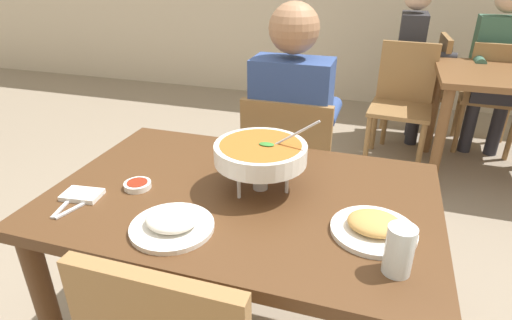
{
  "coord_description": "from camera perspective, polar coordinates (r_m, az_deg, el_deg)",
  "views": [
    {
      "loc": [
        0.4,
        -1.11,
        1.48
      ],
      "look_at": [
        0.0,
        0.15,
        0.83
      ],
      "focal_mm": 29.26,
      "sensor_mm": 36.0,
      "label": 1
    }
  ],
  "objects": [
    {
      "name": "dining_table_main",
      "position": [
        1.44,
        -1.82,
        -8.66
      ],
      "size": [
        1.25,
        0.82,
        0.78
      ],
      "color": "#51331C",
      "rests_on": "ground_plane"
    },
    {
      "name": "rice_plate",
      "position": [
        1.22,
        -11.45,
        -8.47
      ],
      "size": [
        0.24,
        0.24,
        0.06
      ],
      "color": "white",
      "rests_on": "dining_table_main"
    },
    {
      "name": "napkin_folded",
      "position": [
        1.46,
        -22.66,
        -4.42
      ],
      "size": [
        0.13,
        0.09,
        0.02
      ],
      "primitive_type": "cube",
      "rotation": [
        0.0,
        0.0,
        0.12
      ],
      "color": "white",
      "rests_on": "dining_table_main"
    },
    {
      "name": "chair_bg_corner",
      "position": [
        3.41,
        19.43,
        8.17
      ],
      "size": [
        0.48,
        0.48,
        0.9
      ],
      "color": "olive",
      "rests_on": "ground_plane"
    },
    {
      "name": "chair_bg_right",
      "position": [
        3.85,
        22.03,
        9.72
      ],
      "size": [
        0.46,
        0.46,
        0.9
      ],
      "color": "olive",
      "rests_on": "ground_plane"
    },
    {
      "name": "spoon_utensil",
      "position": [
        1.41,
        -22.92,
        -5.73
      ],
      "size": [
        0.06,
        0.17,
        0.01
      ],
      "primitive_type": "cube",
      "rotation": [
        0.0,
        0.0,
        -0.27
      ],
      "color": "silver",
      "rests_on": "dining_table_main"
    },
    {
      "name": "drink_glass",
      "position": [
        1.08,
        18.94,
        -11.87
      ],
      "size": [
        0.07,
        0.07,
        0.13
      ],
      "color": "silver",
      "rests_on": "dining_table_main"
    },
    {
      "name": "chair_diner_main",
      "position": [
        2.09,
        4.52,
        -1.48
      ],
      "size": [
        0.44,
        0.44,
        0.9
      ],
      "color": "olive",
      "rests_on": "ground_plane"
    },
    {
      "name": "patron_bg_right",
      "position": [
        3.77,
        20.81,
        13.34
      ],
      "size": [
        0.45,
        0.4,
        1.31
      ],
      "color": "#2D2D38",
      "rests_on": "ground_plane"
    },
    {
      "name": "curry_bowl",
      "position": [
        1.34,
        0.63,
        0.91
      ],
      "size": [
        0.33,
        0.3,
        0.26
      ],
      "color": "silver",
      "rests_on": "dining_table_main"
    },
    {
      "name": "patron_bg_middle",
      "position": [
        3.81,
        30.05,
        11.67
      ],
      "size": [
        0.4,
        0.45,
        1.31
      ],
      "color": "#2D2D38",
      "rests_on": "ground_plane"
    },
    {
      "name": "diner_main",
      "position": [
        2.02,
        4.97,
        4.86
      ],
      "size": [
        0.4,
        0.45,
        1.31
      ],
      "color": "#2D2D38",
      "rests_on": "ground_plane"
    },
    {
      "name": "appetizer_plate",
      "position": [
        1.22,
        15.82,
        -8.79
      ],
      "size": [
        0.24,
        0.24,
        0.06
      ],
      "color": "white",
      "rests_on": "dining_table_main"
    },
    {
      "name": "fork_utensil",
      "position": [
        1.44,
        -24.47,
        -5.35
      ],
      "size": [
        0.05,
        0.17,
        0.01
      ],
      "primitive_type": "cube",
      "rotation": [
        0.0,
        0.0,
        0.21
      ],
      "color": "silver",
      "rests_on": "dining_table_main"
    },
    {
      "name": "sauce_dish",
      "position": [
        1.45,
        -15.89,
        -3.29
      ],
      "size": [
        0.09,
        0.09,
        0.02
      ],
      "color": "white",
      "rests_on": "dining_table_main"
    },
    {
      "name": "chair_bg_middle",
      "position": [
        3.81,
        29.59,
        8.05
      ],
      "size": [
        0.47,
        0.47,
        0.9
      ],
      "color": "olive",
      "rests_on": "ground_plane"
    }
  ]
}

